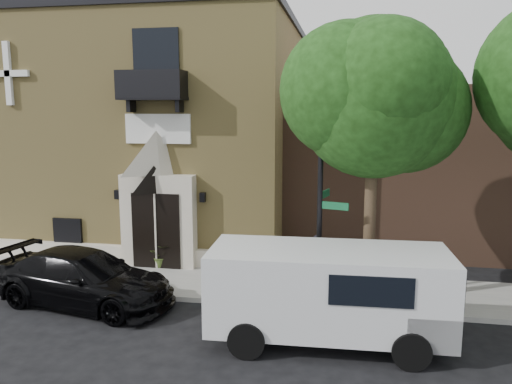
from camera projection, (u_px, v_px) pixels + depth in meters
ground at (158, 300)px, 14.65m from camera, size 120.00×120.00×0.00m
sidewalk at (205, 283)px, 15.92m from camera, size 42.00×3.00×0.15m
church at (158, 130)px, 22.16m from camera, size 12.20×11.01×9.30m
neighbour_building at (509, 167)px, 20.74m from camera, size 18.00×8.00×6.40m
street_tree_left at (376, 97)px, 12.97m from camera, size 4.97×4.38×7.77m
black_sedan at (84, 278)px, 14.23m from camera, size 5.68×3.11×1.56m
cargo_van at (337, 291)px, 11.79m from camera, size 5.72×2.58×2.29m
street_sign at (321, 207)px, 13.56m from camera, size 0.85×1.01×5.49m
fire_hydrant at (272, 287)px, 14.18m from camera, size 0.48×0.38×0.83m
dumpster at (344, 276)px, 14.48m from camera, size 2.10×1.58×1.22m
planter at (161, 255)px, 17.26m from camera, size 0.81×0.73×0.81m
pedestrian_near at (316, 262)px, 15.02m from camera, size 0.64×0.43×1.70m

